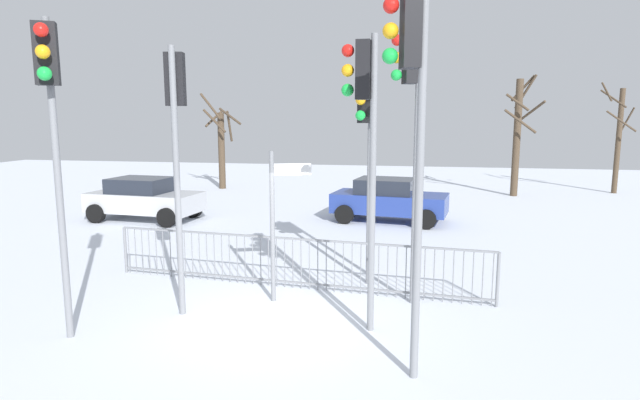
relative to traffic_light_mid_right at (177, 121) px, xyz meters
name	(u,v)px	position (x,y,z in m)	size (l,w,h in m)	color
ground_plane	(269,322)	(1.67, -0.23, -3.45)	(60.00, 60.00, 0.00)	silver
traffic_light_mid_right	(177,121)	(0.00, 0.00, 0.00)	(0.36, 0.56, 4.71)	slate
traffic_light_rear_left	(411,100)	(4.03, -1.75, 0.28)	(0.56, 0.36, 5.11)	slate
traffic_light_foreground_right	(411,105)	(3.98, 1.15, 0.28)	(0.55, 0.37, 5.11)	slate
traffic_light_mid_left	(367,132)	(3.11, 2.08, -0.22)	(0.39, 0.53, 4.40)	slate
traffic_light_foreground_left	(51,109)	(-1.25, -1.53, 0.19)	(0.41, 0.52, 4.98)	slate
traffic_light_rear_right	(365,118)	(3.29, -0.23, 0.06)	(0.57, 0.33, 4.79)	slate
direction_sign_post	(276,218)	(1.52, 0.83, -1.81)	(0.75, 0.30, 2.90)	slate
pedestrian_guard_railing	(293,262)	(1.66, 1.63, -2.89)	(8.09, 0.78, 1.07)	slate
car_silver_mid	(144,198)	(-5.09, 7.72, -2.68)	(3.93, 2.19, 1.47)	#B2B5BA
car_blue_trailing	(389,199)	(3.21, 9.04, -2.68)	(4.00, 2.38, 1.47)	navy
bare_tree_left	(221,144)	(-5.42, 15.87, -1.24)	(1.87, 1.71, 4.68)	#473828
bare_tree_centre	(518,133)	(8.50, 16.02, -0.62)	(1.83, 1.84, 5.38)	#473828
bare_tree_right	(618,137)	(13.23, 17.75, -0.82)	(1.47, 1.63, 5.15)	#473828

